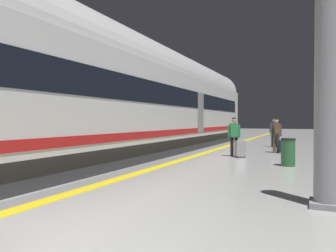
{
  "coord_description": "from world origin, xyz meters",
  "views": [
    {
      "loc": [
        3.57,
        -0.87,
        1.49
      ],
      "look_at": [
        0.29,
        6.39,
        1.35
      ],
      "focal_mm": 33.96,
      "sensor_mm": 36.0,
      "label": 1
    }
  ],
  "objects_px": {
    "high_speed_train": "(93,90)",
    "suitcase_far": "(240,148)",
    "passenger_mid": "(274,130)",
    "duffel_bag_mid": "(280,145)",
    "passenger_near": "(276,132)",
    "platform_pillar": "(328,107)",
    "passenger_far": "(234,134)",
    "suitcase_near": "(283,146)",
    "waste_bin": "(288,152)"
  },
  "relations": [
    {
      "from": "passenger_near",
      "to": "duffel_bag_mid",
      "type": "bearing_deg",
      "value": 91.99
    },
    {
      "from": "waste_bin",
      "to": "platform_pillar",
      "type": "bearing_deg",
      "value": -79.29
    },
    {
      "from": "passenger_near",
      "to": "waste_bin",
      "type": "height_order",
      "value": "passenger_near"
    },
    {
      "from": "passenger_near",
      "to": "suitcase_near",
      "type": "relative_size",
      "value": 2.68
    },
    {
      "from": "suitcase_near",
      "to": "duffel_bag_mid",
      "type": "bearing_deg",
      "value": 97.76
    },
    {
      "from": "passenger_near",
      "to": "suitcase_far",
      "type": "xyz_separation_m",
      "value": [
        -1.13,
        -2.57,
        -0.58
      ]
    },
    {
      "from": "suitcase_far",
      "to": "duffel_bag_mid",
      "type": "bearing_deg",
      "value": 79.55
    },
    {
      "from": "passenger_mid",
      "to": "suitcase_near",
      "type": "bearing_deg",
      "value": -77.19
    },
    {
      "from": "duffel_bag_mid",
      "to": "suitcase_near",
      "type": "bearing_deg",
      "value": -82.24
    },
    {
      "from": "high_speed_train",
      "to": "duffel_bag_mid",
      "type": "relative_size",
      "value": 80.23
    },
    {
      "from": "suitcase_near",
      "to": "suitcase_far",
      "type": "xyz_separation_m",
      "value": [
        -1.44,
        -2.49,
        0.04
      ]
    },
    {
      "from": "suitcase_far",
      "to": "waste_bin",
      "type": "relative_size",
      "value": 0.75
    },
    {
      "from": "passenger_near",
      "to": "passenger_far",
      "type": "height_order",
      "value": "passenger_far"
    },
    {
      "from": "passenger_far",
      "to": "high_speed_train",
      "type": "bearing_deg",
      "value": -129.34
    },
    {
      "from": "passenger_mid",
      "to": "passenger_near",
      "type": "bearing_deg",
      "value": -82.36
    },
    {
      "from": "duffel_bag_mid",
      "to": "passenger_far",
      "type": "relative_size",
      "value": 0.27
    },
    {
      "from": "passenger_far",
      "to": "platform_pillar",
      "type": "relative_size",
      "value": 0.45
    },
    {
      "from": "duffel_bag_mid",
      "to": "platform_pillar",
      "type": "distance_m",
      "value": 12.54
    },
    {
      "from": "high_speed_train",
      "to": "passenger_near",
      "type": "height_order",
      "value": "high_speed_train"
    },
    {
      "from": "suitcase_far",
      "to": "waste_bin",
      "type": "distance_m",
      "value": 2.62
    },
    {
      "from": "suitcase_near",
      "to": "platform_pillar",
      "type": "relative_size",
      "value": 0.17
    },
    {
      "from": "high_speed_train",
      "to": "waste_bin",
      "type": "xyz_separation_m",
      "value": [
        5.93,
        2.45,
        -2.05
      ]
    },
    {
      "from": "passenger_mid",
      "to": "duffel_bag_mid",
      "type": "relative_size",
      "value": 3.7
    },
    {
      "from": "passenger_mid",
      "to": "suitcase_far",
      "type": "height_order",
      "value": "passenger_mid"
    },
    {
      "from": "suitcase_near",
      "to": "platform_pillar",
      "type": "distance_m",
      "value": 9.46
    },
    {
      "from": "passenger_near",
      "to": "platform_pillar",
      "type": "distance_m",
      "value": 9.52
    },
    {
      "from": "high_speed_train",
      "to": "platform_pillar",
      "type": "distance_m",
      "value": 7.36
    },
    {
      "from": "suitcase_far",
      "to": "platform_pillar",
      "type": "height_order",
      "value": "platform_pillar"
    },
    {
      "from": "passenger_near",
      "to": "suitcase_far",
      "type": "relative_size",
      "value": 2.35
    },
    {
      "from": "passenger_far",
      "to": "platform_pillar",
      "type": "height_order",
      "value": "platform_pillar"
    },
    {
      "from": "high_speed_train",
      "to": "passenger_mid",
      "type": "bearing_deg",
      "value": 64.63
    },
    {
      "from": "passenger_near",
      "to": "platform_pillar",
      "type": "xyz_separation_m",
      "value": [
        1.73,
        -9.33,
        0.78
      ]
    },
    {
      "from": "suitcase_far",
      "to": "platform_pillar",
      "type": "bearing_deg",
      "value": -67.13
    },
    {
      "from": "suitcase_near",
      "to": "high_speed_train",
      "type": "bearing_deg",
      "value": -129.06
    },
    {
      "from": "waste_bin",
      "to": "passenger_mid",
      "type": "bearing_deg",
      "value": 99.13
    },
    {
      "from": "suitcase_near",
      "to": "duffel_bag_mid",
      "type": "height_order",
      "value": "suitcase_near"
    },
    {
      "from": "passenger_near",
      "to": "waste_bin",
      "type": "xyz_separation_m",
      "value": [
        0.78,
        -4.36,
        -0.49
      ]
    },
    {
      "from": "duffel_bag_mid",
      "to": "passenger_far",
      "type": "distance_m",
      "value": 5.49
    },
    {
      "from": "waste_bin",
      "to": "passenger_near",
      "type": "bearing_deg",
      "value": 100.2
    },
    {
      "from": "passenger_near",
      "to": "suitcase_far",
      "type": "bearing_deg",
      "value": -113.63
    },
    {
      "from": "passenger_near",
      "to": "duffel_bag_mid",
      "type": "height_order",
      "value": "passenger_near"
    },
    {
      "from": "suitcase_near",
      "to": "duffel_bag_mid",
      "type": "relative_size",
      "value": 1.36
    },
    {
      "from": "passenger_mid",
      "to": "waste_bin",
      "type": "relative_size",
      "value": 1.79
    },
    {
      "from": "high_speed_train",
      "to": "passenger_near",
      "type": "relative_size",
      "value": 22.07
    },
    {
      "from": "suitcase_far",
      "to": "passenger_near",
      "type": "bearing_deg",
      "value": 66.37
    },
    {
      "from": "duffel_bag_mid",
      "to": "high_speed_train",
      "type": "bearing_deg",
      "value": -117.28
    },
    {
      "from": "high_speed_train",
      "to": "suitcase_far",
      "type": "height_order",
      "value": "high_speed_train"
    },
    {
      "from": "suitcase_near",
      "to": "passenger_far",
      "type": "height_order",
      "value": "passenger_far"
    },
    {
      "from": "passenger_near",
      "to": "duffel_bag_mid",
      "type": "relative_size",
      "value": 3.64
    },
    {
      "from": "passenger_mid",
      "to": "waste_bin",
      "type": "distance_m",
      "value": 7.62
    }
  ]
}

